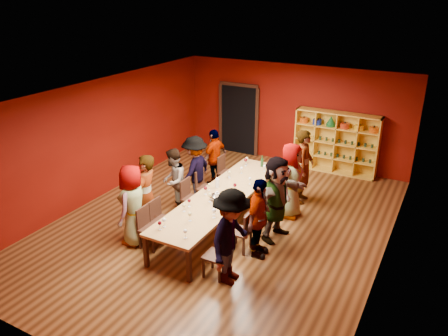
{
  "coord_description": "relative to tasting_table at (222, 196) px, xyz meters",
  "views": [
    {
      "loc": [
        4.23,
        -7.73,
        5.04
      ],
      "look_at": [
        -0.24,
        0.53,
        1.15
      ],
      "focal_mm": 35.0,
      "sensor_mm": 36.0,
      "label": 1
    }
  ],
  "objects": [
    {
      "name": "room_shell",
      "position": [
        0.0,
        0.0,
        0.8
      ],
      "size": [
        7.1,
        9.1,
        3.04
      ],
      "color": "#4C2B14",
      "rests_on": "ground"
    },
    {
      "name": "tasting_table",
      "position": [
        0.0,
        0.0,
        0.0
      ],
      "size": [
        1.1,
        4.5,
        0.75
      ],
      "color": "#A47A44",
      "rests_on": "ground"
    },
    {
      "name": "doorway",
      "position": [
        -1.8,
        4.43,
        0.42
      ],
      "size": [
        1.4,
        0.17,
        2.3
      ],
      "color": "black",
      "rests_on": "ground"
    },
    {
      "name": "shelving_unit",
      "position": [
        1.4,
        4.32,
        0.28
      ],
      "size": [
        2.4,
        0.4,
        1.8
      ],
      "color": "gold",
      "rests_on": "ground"
    },
    {
      "name": "chair_person_left_0",
      "position": [
        -0.91,
        -1.56,
        -0.2
      ],
      "size": [
        0.42,
        0.42,
        0.89
      ],
      "color": "black",
      "rests_on": "ground"
    },
    {
      "name": "person_left_0",
      "position": [
        -1.26,
        -1.56,
        0.18
      ],
      "size": [
        0.61,
        0.93,
        1.76
      ],
      "primitive_type": "imported",
      "rotation": [
        0.0,
        0.0,
        -1.4
      ],
      "color": "#CF8B94",
      "rests_on": "ground"
    },
    {
      "name": "chair_person_left_1",
      "position": [
        -0.91,
        -1.14,
        -0.2
      ],
      "size": [
        0.42,
        0.42,
        0.89
      ],
      "color": "black",
      "rests_on": "ground"
    },
    {
      "name": "person_left_1",
      "position": [
        -1.23,
        -1.14,
        0.23
      ],
      "size": [
        0.63,
        0.77,
        1.85
      ],
      "primitive_type": "imported",
      "rotation": [
        0.0,
        0.0,
        -1.35
      ],
      "color": "silver",
      "rests_on": "ground"
    },
    {
      "name": "chair_person_left_2",
      "position": [
        -0.91,
        0.04,
        -0.2
      ],
      "size": [
        0.42,
        0.42,
        0.89
      ],
      "color": "black",
      "rests_on": "ground"
    },
    {
      "name": "person_left_2",
      "position": [
        -1.34,
        0.04,
        0.09
      ],
      "size": [
        0.66,
        0.86,
        1.57
      ],
      "primitive_type": "imported",
      "rotation": [
        0.0,
        0.0,
        -1.22
      ],
      "color": "#141D38",
      "rests_on": "ground"
    },
    {
      "name": "chair_person_left_3",
      "position": [
        -0.91,
        0.69,
        -0.2
      ],
      "size": [
        0.42,
        0.42,
        0.89
      ],
      "color": "black",
      "rests_on": "ground"
    },
    {
      "name": "person_left_3",
      "position": [
        -1.15,
        0.69,
        0.16
      ],
      "size": [
        0.47,
        1.12,
        1.72
      ],
      "primitive_type": "imported",
      "rotation": [
        0.0,
        0.0,
        -1.58
      ],
      "color": "#49494E",
      "rests_on": "ground"
    },
    {
      "name": "chair_person_left_4",
      "position": [
        -0.91,
        1.81,
        -0.2
      ],
      "size": [
        0.42,
        0.42,
        0.89
      ],
      "color": "black",
      "rests_on": "ground"
    },
    {
      "name": "person_left_4",
      "position": [
        -1.22,
        1.81,
        0.09
      ],
      "size": [
        0.57,
        0.99,
        1.59
      ],
      "primitive_type": "imported",
      "rotation": [
        0.0,
        0.0,
        -1.73
      ],
      "color": "#D58F92",
      "rests_on": "ground"
    },
    {
      "name": "chair_person_right_0",
      "position": [
        0.91,
        -1.77,
        -0.2
      ],
      "size": [
        0.42,
        0.42,
        0.89
      ],
      "color": "black",
      "rests_on": "ground"
    },
    {
      "name": "person_right_0",
      "position": [
        1.15,
        -1.77,
        0.23
      ],
      "size": [
        0.54,
        1.21,
        1.85
      ],
      "primitive_type": "imported",
      "rotation": [
        0.0,
        0.0,
        1.61
      ],
      "color": "pink",
      "rests_on": "ground"
    },
    {
      "name": "chair_person_right_1",
      "position": [
        0.91,
        -0.77,
        -0.2
      ],
      "size": [
        0.42,
        0.42,
        0.89
      ],
      "color": "black",
      "rests_on": "ground"
    },
    {
      "name": "person_right_1",
      "position": [
        1.23,
        -0.77,
        0.14
      ],
      "size": [
        0.55,
        1.02,
        1.68
      ],
      "primitive_type": "imported",
      "rotation": [
        0.0,
        0.0,
        1.67
      ],
      "color": "#CF8B93",
      "rests_on": "ground"
    },
    {
      "name": "chair_person_right_2",
      "position": [
        0.91,
        0.04,
        -0.2
      ],
      "size": [
        0.42,
        0.42,
        0.89
      ],
      "color": "black",
      "rests_on": "ground"
    },
    {
      "name": "person_right_2",
      "position": [
        1.28,
        0.04,
        0.24
      ],
      "size": [
        0.83,
        1.8,
        1.87
      ],
      "primitive_type": "imported",
      "rotation": [
        0.0,
        0.0,
        1.37
      ],
      "color": "#D79092",
      "rests_on": "ground"
    },
    {
      "name": "chair_person_right_3",
      "position": [
        0.91,
        1.12,
        -0.2
      ],
      "size": [
        0.42,
        0.42,
        0.89
      ],
      "color": "black",
      "rests_on": "ground"
    },
    {
      "name": "person_right_3",
      "position": [
        1.19,
        1.12,
        0.2
      ],
      "size": [
        0.48,
        0.88,
        1.81
      ],
      "primitive_type": "imported",
      "rotation": [
        0.0,
        0.0,
        1.57
      ],
      "color": "#49494E",
      "rests_on": "ground"
    },
    {
      "name": "chair_person_right_4",
      "position": [
        0.91,
        2.0,
        -0.2
      ],
      "size": [
        0.42,
        0.42,
        0.89
      ],
      "color": "black",
      "rests_on": "ground"
    },
    {
      "name": "person_right_4",
      "position": [
        1.21,
        2.0,
        0.24
      ],
      "size": [
        0.59,
        0.75,
        1.88
      ],
      "primitive_type": "imported",
      "rotation": [
        0.0,
        0.0,
        1.71
      ],
      "color": "pink",
      "rests_on": "ground"
    },
    {
      "name": "wine_glass_0",
      "position": [
        -0.33,
        -0.19,
        0.2
      ],
      "size": [
        0.08,
        0.08,
        0.21
      ],
      "color": "white",
      "rests_on": "tasting_table"
    },
    {
      "name": "wine_glass_1",
      "position": [
        -0.3,
        1.88,
        0.2
      ],
      "size": [
        0.08,
        0.08,
        0.21
      ],
      "color": "white",
      "rests_on": "tasting_table"
    },
    {
      "name": "wine_glass_2",
      "position": [
        -0.28,
        1.77,
        0.21
      ],
      "size": [
        0.09,
        0.09,
        0.22
      ],
      "color": "white",
      "rests_on": "tasting_table"
    },
    {
      "name": "wine_glass_3",
      "position": [
        0.31,
        -0.09,
        0.19
      ],
      "size": [
        0.08,
        0.08,
        0.19
      ],
      "color": "white",
      "rests_on": "tasting_table"
    },
    {
      "name": "wine_glass_4",
      "position": [
        0.3,
        1.86,
        0.18
      ],
      "size": [
        0.07,
        0.07,
        0.18
      ],
      "color": "white",
      "rests_on": "tasting_table"
    },
    {
      "name": "wine_glass_5",
      "position": [
        0.31,
        0.79,
        0.18
      ],
      "size": [
        0.07,
        0.07,
        0.18
      ],
      "color": "white",
      "rests_on": "tasting_table"
    },
    {
      "name": "wine_glass_6",
      "position": [
        -0.16,
        1.28,
        0.18
      ],
      "size": [
        0.07,
        0.07,
        0.18
      ],
      "color": "white",
      "rests_on": "tasting_table"
    },
    {
      "name": "wine_glass_7",
      "position": [
        0.29,
        -1.95,
        0.19
      ],
      "size": [
        0.08,
        0.08,
        0.19
      ],
      "color": "white",
      "rests_on": "tasting_table"
    },
    {
      "name": "wine_glass_8",
      "position": [
        0.17,
        0.28,
        0.2
      ],
      "size": [
        0.08,
        0.08,
        0.2
      ],
      "color": "white",
      "rests_on": "tasting_table"
    },
    {
      "name": "wine_glass_9",
      "position": [
        -0.31,
        -1.93,
        0.19
      ],
      "size": [
        0.08,
        0.08,
        0.19
      ],
      "color": "white",
      "rests_on": "tasting_table"
    },
    {
      "name": "wine_glass_10",
      "position": [
        -0.05,
        -0.46,
        0.21
      ],
      "size": [
        0.09,
        0.09,
        0.22
      ],
      "color": "white",
      "rests_on": "tasting_table"
    },
    {
      "name": "wine_glass_11",
      "position": [
        -0.33,
        -0.85,
        0.18
      ],
      "size": [
        0.07,
        0.07,
        0.18
      ],
      "color": "white",
      "rests_on": "tasting_table"
    },
    {
      "name": "wine_glass_12",
      "position": [
        0.31,
        -0.91,
        0.19
      ],
      "size": [
        0.08,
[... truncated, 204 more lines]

